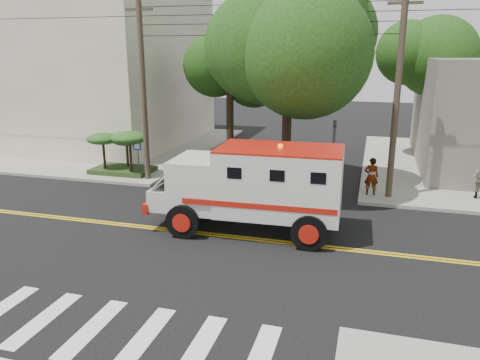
% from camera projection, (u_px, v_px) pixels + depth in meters
% --- Properties ---
extents(ground, '(100.00, 100.00, 0.00)m').
position_uv_depth(ground, '(212.00, 235.00, 17.17)').
color(ground, black).
rests_on(ground, ground).
extents(sidewalk_nw, '(17.00, 17.00, 0.15)m').
position_uv_depth(sidewalk_nw, '(96.00, 145.00, 33.25)').
color(sidewalk_nw, gray).
rests_on(sidewalk_nw, ground).
extents(building_left, '(16.00, 14.00, 10.00)m').
position_uv_depth(building_left, '(77.00, 70.00, 33.82)').
color(building_left, '#BCB49A').
rests_on(building_left, sidewalk_nw).
extents(utility_pole_left, '(0.28, 0.28, 9.00)m').
position_uv_depth(utility_pole_left, '(143.00, 93.00, 23.02)').
color(utility_pole_left, '#382D23').
rests_on(utility_pole_left, ground).
extents(utility_pole_right, '(0.28, 0.28, 9.00)m').
position_uv_depth(utility_pole_right, '(397.00, 100.00, 20.04)').
color(utility_pole_right, '#382D23').
rests_on(utility_pole_right, ground).
extents(tree_main, '(6.08, 5.70, 9.85)m').
position_uv_depth(tree_main, '(298.00, 35.00, 20.49)').
color(tree_main, black).
rests_on(tree_main, ground).
extents(tree_left, '(4.48, 4.20, 7.70)m').
position_uv_depth(tree_left, '(234.00, 65.00, 27.27)').
color(tree_left, black).
rests_on(tree_left, ground).
extents(tree_right, '(4.80, 4.50, 8.20)m').
position_uv_depth(tree_right, '(438.00, 58.00, 27.80)').
color(tree_right, black).
rests_on(tree_right, ground).
extents(traffic_signal, '(0.15, 0.18, 3.60)m').
position_uv_depth(traffic_signal, '(334.00, 151.00, 20.75)').
color(traffic_signal, '#3F3F42').
rests_on(traffic_signal, ground).
extents(accessibility_sign, '(0.45, 0.10, 2.02)m').
position_uv_depth(accessibility_sign, '(138.00, 154.00, 24.17)').
color(accessibility_sign, '#3F3F42').
rests_on(accessibility_sign, ground).
extents(palm_planter, '(3.52, 2.63, 2.36)m').
position_uv_depth(palm_planter, '(121.00, 146.00, 24.85)').
color(palm_planter, '#1E3314').
rests_on(palm_planter, sidewalk_nw).
extents(armored_truck, '(7.16, 3.09, 3.22)m').
position_uv_depth(armored_truck, '(255.00, 184.00, 17.06)').
color(armored_truck, silver).
rests_on(armored_truck, ground).
extents(pedestrian_a, '(0.68, 0.48, 1.74)m').
position_uv_depth(pedestrian_a, '(371.00, 176.00, 21.20)').
color(pedestrian_a, gray).
rests_on(pedestrian_a, sidewalk_ne).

